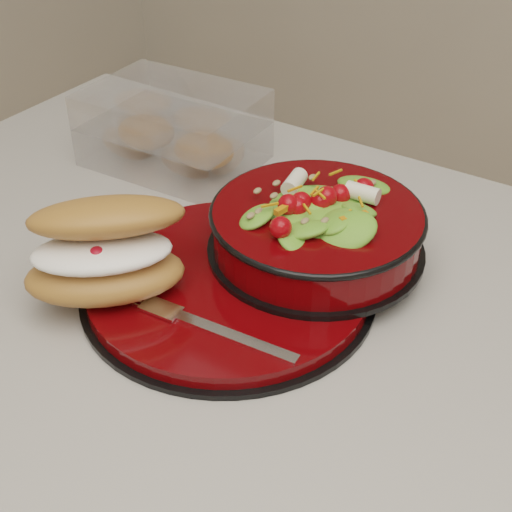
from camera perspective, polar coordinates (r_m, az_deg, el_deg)
The scene contains 5 objects.
dinner_plate at distance 0.71m, azimuth -2.20°, elevation -2.25°, with size 0.30×0.30×0.02m.
salad_bowl at distance 0.73m, azimuth 4.90°, elevation 2.71°, with size 0.23×0.23×0.09m.
croissant at distance 0.68m, azimuth -11.86°, elevation 0.36°, with size 0.17×0.18×0.09m.
fork at distance 0.65m, azimuth -3.61°, elevation -5.76°, with size 0.16×0.03×0.00m.
pastry_box at distance 0.94m, azimuth -6.61°, elevation 10.01°, with size 0.22×0.16×0.09m.
Camera 1 is at (0.22, -0.45, 1.35)m, focal length 50.00 mm.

